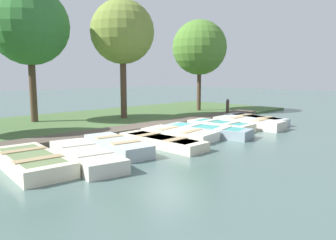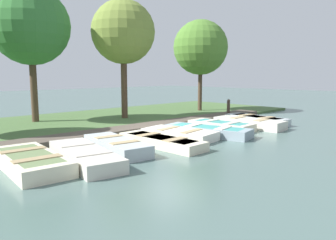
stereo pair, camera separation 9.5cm
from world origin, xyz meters
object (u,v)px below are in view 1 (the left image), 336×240
(park_tree_left, at_px, (29,26))
(rowboat_1, at_px, (85,156))
(rowboat_3, at_px, (162,141))
(rowboat_5, at_px, (207,131))
(rowboat_6, at_px, (221,125))
(rowboat_7, at_px, (249,123))
(park_tree_right, at_px, (200,48))
(rowboat_2, at_px, (117,146))
(park_tree_center, at_px, (122,32))
(mooring_post_far, at_px, (228,108))
(rowboat_0, at_px, (31,161))
(rowboat_4, at_px, (180,134))
(rowboat_8, at_px, (256,120))

(park_tree_left, bearing_deg, rowboat_1, -13.36)
(rowboat_3, relative_size, rowboat_5, 0.94)
(rowboat_3, relative_size, rowboat_6, 1.14)
(rowboat_7, height_order, park_tree_right, park_tree_right)
(rowboat_5, relative_size, park_tree_right, 0.62)
(rowboat_2, xyz_separation_m, park_tree_center, (-5.49, 4.39, 4.23))
(rowboat_2, distance_m, rowboat_3, 1.59)
(rowboat_7, xyz_separation_m, mooring_post_far, (-2.70, 2.19, 0.31))
(rowboat_1, distance_m, rowboat_7, 8.30)
(rowboat_2, relative_size, rowboat_7, 0.93)
(rowboat_1, bearing_deg, rowboat_7, 101.46)
(rowboat_5, height_order, park_tree_left, park_tree_left)
(mooring_post_far, bearing_deg, park_tree_left, -119.96)
(rowboat_0, xyz_separation_m, rowboat_4, (-0.06, 5.51, -0.02))
(rowboat_3, xyz_separation_m, park_tree_left, (-7.74, -1.03, 4.40))
(park_tree_center, bearing_deg, rowboat_7, 24.16)
(rowboat_6, xyz_separation_m, park_tree_right, (-4.81, 4.24, 3.80))
(rowboat_0, bearing_deg, park_tree_center, 132.61)
(rowboat_5, height_order, rowboat_7, rowboat_7)
(mooring_post_far, distance_m, park_tree_center, 6.91)
(rowboat_5, bearing_deg, rowboat_4, -118.24)
(rowboat_4, height_order, rowboat_5, rowboat_5)
(rowboat_4, height_order, park_tree_left, park_tree_left)
(rowboat_8, bearing_deg, rowboat_6, -84.70)
(rowboat_1, bearing_deg, rowboat_0, -97.99)
(rowboat_2, distance_m, park_tree_center, 8.21)
(rowboat_0, bearing_deg, rowboat_8, 95.19)
(rowboat_0, xyz_separation_m, rowboat_3, (0.40, 4.16, -0.03))
(rowboat_2, distance_m, park_tree_right, 11.75)
(rowboat_1, bearing_deg, rowboat_4, 107.44)
(rowboat_4, relative_size, rowboat_7, 0.91)
(rowboat_6, distance_m, park_tree_center, 6.85)
(rowboat_3, bearing_deg, rowboat_6, 96.84)
(rowboat_2, bearing_deg, park_tree_right, 125.49)
(rowboat_4, height_order, rowboat_6, rowboat_4)
(rowboat_3, height_order, park_tree_left, park_tree_left)
(rowboat_8, relative_size, park_tree_left, 0.52)
(rowboat_6, bearing_deg, park_tree_center, -169.51)
(rowboat_6, distance_m, rowboat_8, 2.63)
(rowboat_5, bearing_deg, rowboat_3, -100.41)
(rowboat_3, xyz_separation_m, rowboat_7, (-0.06, 5.43, 0.04))
(rowboat_2, xyz_separation_m, rowboat_8, (-0.13, 8.29, -0.02))
(rowboat_3, relative_size, mooring_post_far, 3.26)
(rowboat_0, distance_m, rowboat_2, 2.61)
(rowboat_2, height_order, rowboat_4, rowboat_2)
(rowboat_3, xyz_separation_m, park_tree_right, (-5.44, 8.34, 3.81))
(rowboat_0, xyz_separation_m, rowboat_5, (0.27, 6.73, -0.01))
(rowboat_3, bearing_deg, rowboat_8, 92.21)
(rowboat_0, distance_m, park_tree_left, 9.10)
(rowboat_3, distance_m, park_tree_right, 10.67)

